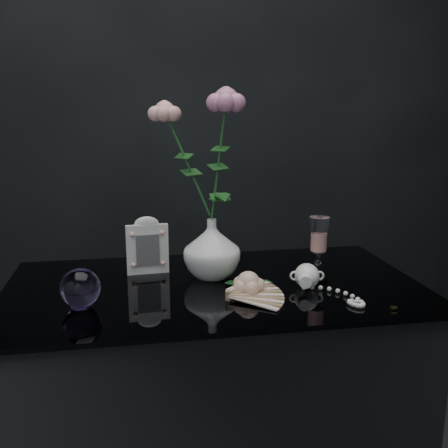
{
  "coord_description": "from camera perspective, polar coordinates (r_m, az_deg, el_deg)",
  "views": [
    {
      "loc": [
        -0.2,
        -1.2,
        1.21
      ],
      "look_at": [
        0.02,
        0.04,
        0.92
      ],
      "focal_mm": 42.0,
      "sensor_mm": 36.0,
      "label": 1
    }
  ],
  "objects": [
    {
      "name": "table",
      "position": [
        1.52,
        -1.01,
        -20.29
      ],
      "size": [
        1.05,
        0.58,
        0.76
      ],
      "color": "black",
      "rests_on": "ground"
    },
    {
      "name": "roses",
      "position": [
        1.34,
        -2.26,
        8.19
      ],
      "size": [
        0.23,
        0.11,
        0.39
      ],
      "color": "#FFABA1",
      "rests_on": "vase"
    },
    {
      "name": "paperweight",
      "position": [
        1.23,
        -15.37,
        -6.73
      ],
      "size": [
        0.11,
        0.11,
        0.09
      ],
      "primitive_type": null,
      "rotation": [
        0.0,
        0.0,
        -0.3
      ],
      "color": "#9A7DCC",
      "rests_on": "table"
    },
    {
      "name": "wine_glass",
      "position": [
        1.38,
        10.24,
        -2.69
      ],
      "size": [
        0.06,
        0.06,
        0.17
      ],
      "primitive_type": null,
      "rotation": [
        0.0,
        0.0,
        0.22
      ],
      "color": "white",
      "rests_on": "table"
    },
    {
      "name": "vase",
      "position": [
        1.38,
        -1.33,
        -2.68
      ],
      "size": [
        0.17,
        0.17,
        0.16
      ],
      "primitive_type": "imported",
      "rotation": [
        0.0,
        0.0,
        -0.15
      ],
      "color": "white",
      "rests_on": "table"
    },
    {
      "name": "paper_fan",
      "position": [
        1.24,
        0.5,
        -7.69
      ],
      "size": [
        0.31,
        0.27,
        0.03
      ],
      "primitive_type": null,
      "rotation": [
        0.0,
        0.0,
        -0.3
      ],
      "color": "beige",
      "rests_on": "table"
    },
    {
      "name": "pearl_jar",
      "position": [
        1.34,
        9.03,
        -5.47
      ],
      "size": [
        0.25,
        0.26,
        0.06
      ],
      "primitive_type": null,
      "rotation": [
        0.0,
        0.0,
        -0.17
      ],
      "color": "white",
      "rests_on": "table"
    },
    {
      "name": "picture_frame",
      "position": [
        1.43,
        -8.35,
        -2.29
      ],
      "size": [
        0.12,
        0.1,
        0.16
      ],
      "primitive_type": null,
      "rotation": [
        0.0,
        0.0,
        0.07
      ],
      "color": "white",
      "rests_on": "table"
    },
    {
      "name": "loose_rose",
      "position": [
        1.27,
        2.65,
        -6.46
      ],
      "size": [
        0.16,
        0.19,
        0.06
      ],
      "primitive_type": null,
      "rotation": [
        0.0,
        0.0,
        -0.17
      ],
      "color": "beige",
      "rests_on": "table"
    }
  ]
}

